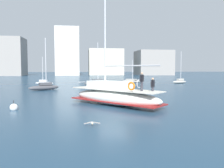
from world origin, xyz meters
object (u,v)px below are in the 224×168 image
(moored_sloop_near, at_px, (96,83))
(moored_sloop_far, at_px, (180,81))
(seagull, at_px, (92,123))
(moored_cutter_left, at_px, (131,81))
(moored_cutter_right, at_px, (44,87))
(moored_catamaran, at_px, (44,83))
(main_sailboat, at_px, (114,95))
(mooring_buoy, at_px, (14,108))

(moored_sloop_near, distance_m, moored_sloop_far, 19.32)
(seagull, bearing_deg, moored_sloop_far, 58.48)
(moored_cutter_left, relative_size, moored_cutter_right, 0.67)
(moored_catamaran, bearing_deg, moored_cutter_right, -80.87)
(moored_sloop_far, relative_size, seagull, 7.65)
(moored_catamaran, relative_size, seagull, 6.11)
(moored_sloop_far, relative_size, moored_catamaran, 1.25)
(moored_catamaran, xyz_separation_m, seagull, (8.19, -34.65, -0.23))
(main_sailboat, distance_m, mooring_buoy, 8.60)
(moored_catamaran, bearing_deg, mooring_buoy, -85.69)
(moored_sloop_far, distance_m, seagull, 40.95)
(mooring_buoy, bearing_deg, moored_sloop_far, 46.32)
(main_sailboat, relative_size, mooring_buoy, 13.30)
(moored_cutter_left, distance_m, seagull, 40.49)
(moored_cutter_left, height_order, moored_cutter_right, moored_cutter_right)
(moored_catamaran, distance_m, mooring_buoy, 28.57)
(seagull, relative_size, mooring_buoy, 1.02)
(moored_catamaran, bearing_deg, moored_sloop_near, -16.17)
(moored_sloop_far, bearing_deg, moored_catamaran, -179.50)
(main_sailboat, relative_size, moored_sloop_far, 1.70)
(main_sailboat, relative_size, seagull, 13.02)
(main_sailboat, xyz_separation_m, moored_catamaran, (-10.61, 27.12, -0.45))
(moored_cutter_left, bearing_deg, moored_cutter_right, -137.58)
(moored_sloop_far, bearing_deg, mooring_buoy, -133.68)
(moored_sloop_near, distance_m, moored_cutter_right, 12.26)
(moored_catamaran, height_order, mooring_buoy, moored_catamaran)
(moored_cutter_right, bearing_deg, moored_cutter_left, 42.42)
(seagull, bearing_deg, mooring_buoy, 134.46)
(moored_sloop_far, bearing_deg, moored_sloop_near, -170.09)
(main_sailboat, bearing_deg, moored_catamaran, 111.37)
(moored_catamaran, xyz_separation_m, moored_cutter_right, (1.88, -11.71, 0.10))
(main_sailboat, height_order, moored_sloop_far, main_sailboat)
(moored_sloop_far, bearing_deg, moored_cutter_right, -156.64)
(moored_sloop_near, relative_size, moored_cutter_right, 1.05)
(moored_sloop_near, relative_size, moored_sloop_far, 1.18)
(mooring_buoy, bearing_deg, seagull, -45.54)
(moored_sloop_near, relative_size, mooring_buoy, 9.21)
(mooring_buoy, bearing_deg, main_sailboat, 9.21)
(moored_sloop_near, bearing_deg, seagull, -94.30)
(moored_sloop_near, height_order, moored_catamaran, moored_sloop_near)
(moored_cutter_left, bearing_deg, seagull, -106.03)
(main_sailboat, height_order, moored_cutter_right, main_sailboat)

